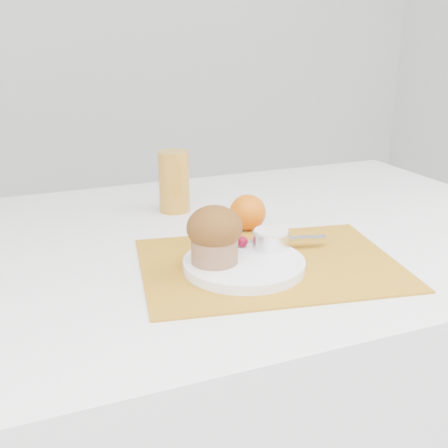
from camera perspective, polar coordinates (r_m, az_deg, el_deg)
name	(u,v)px	position (r m, az deg, el deg)	size (l,w,h in m)	color
table	(235,406)	(1.20, 1.08, -18.02)	(1.20, 0.80, 0.75)	white
placemat	(269,264)	(0.88, 4.62, -4.06)	(0.40, 0.29, 0.00)	#B57719
plate	(244,264)	(0.86, 2.04, -4.10)	(0.19, 0.19, 0.01)	white
ramekin	(271,240)	(0.90, 4.79, -1.59)	(0.06, 0.06, 0.03)	silver
cream	(271,232)	(0.90, 4.81, -0.82)	(0.05, 0.05, 0.01)	white
raspberry_near	(242,242)	(0.90, 1.85, -1.81)	(0.02, 0.02, 0.02)	#5C0215
raspberry_far	(260,240)	(0.91, 3.63, -1.59)	(0.02, 0.02, 0.02)	#4F0212
butter_knife	(274,239)	(0.93, 5.15, -1.57)	(0.18, 0.01, 0.00)	silver
orange	(248,213)	(1.02, 2.42, 1.16)	(0.07, 0.07, 0.07)	#E16407
juice_glass	(174,181)	(1.13, -5.10, 4.33)	(0.06, 0.06, 0.12)	#C78725
muffin	(214,234)	(0.83, -0.98, -1.04)	(0.08, 0.08, 0.09)	#986A49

